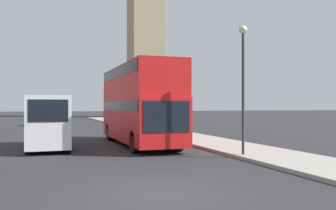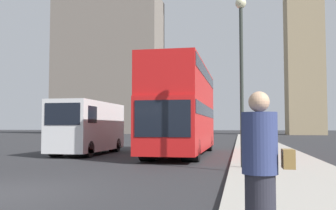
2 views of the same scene
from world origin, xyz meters
TOP-DOWN VIEW (x-y plane):
  - ground_plane at (0.00, 0.00)m, footprint 300.00×300.00m
  - red_double_decker_bus at (2.40, 11.81)m, footprint 2.56×10.21m
  - white_van at (-2.67, 11.44)m, footprint 2.09×6.07m
  - street_lamp at (5.42, 5.15)m, footprint 0.36×0.36m
  - parked_sedan at (-3.09, 35.52)m, footprint 1.84×4.24m

SIDE VIEW (x-z plane):
  - ground_plane at x=0.00m, z-range 0.00..0.00m
  - parked_sedan at x=-3.09m, z-range -0.08..1.49m
  - white_van at x=-2.67m, z-range 0.10..2.87m
  - red_double_decker_bus at x=2.40m, z-range 0.25..4.79m
  - street_lamp at x=5.42m, z-range 1.04..6.70m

